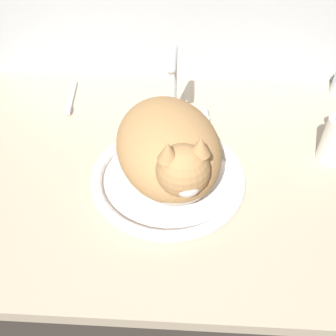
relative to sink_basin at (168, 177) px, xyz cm
name	(u,v)px	position (x,y,z in cm)	size (l,w,h in cm)	color
countertop	(172,168)	(0.61, 5.65, -2.62)	(114.07, 74.89, 3.00)	#B7A88E
backsplash_wall	(179,16)	(0.61, 44.29, 16.85)	(114.07, 2.40, 41.94)	#B2B7BC
sink_basin	(168,177)	(0.00, 0.00, 0.00)	(34.12, 34.12, 2.54)	white
faucet	(173,95)	(0.00, 20.62, 7.53)	(19.66, 12.05, 21.64)	silver
cat	(170,151)	(0.45, -1.55, 9.39)	(28.12, 37.48, 19.00)	tan
toothbrush	(72,98)	(-28.48, 29.39, -0.49)	(2.59, 15.84, 1.70)	silver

